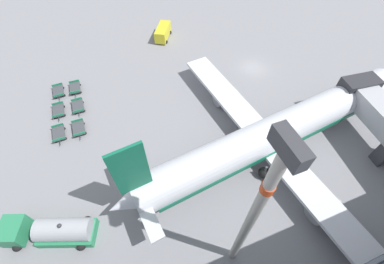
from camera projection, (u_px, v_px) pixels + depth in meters
ground_plane at (253, 68)px, 43.09m from camera, size 500.00×500.00×0.00m
airplane at (273, 134)px, 30.87m from camera, size 35.53×41.16×11.54m
fuel_tanker_primary at (54, 231)px, 25.54m from camera, size 5.59×9.22×2.95m
service_van at (163, 32)px, 47.58m from camera, size 5.24×4.25×2.20m
baggage_dolly_row_near_col_a at (58, 91)px, 38.92m from camera, size 3.30×1.70×0.92m
baggage_dolly_row_near_col_b at (59, 111)px, 36.49m from camera, size 3.30×1.71×0.92m
baggage_dolly_row_near_col_c at (59, 134)px, 33.97m from camera, size 3.29×1.69×0.92m
baggage_dolly_row_mid_a_col_a at (75, 88)px, 39.37m from camera, size 3.31×1.75×0.92m
baggage_dolly_row_mid_a_col_b at (78, 106)px, 37.00m from camera, size 3.29×1.67×0.92m
baggage_dolly_row_mid_a_col_c at (79, 128)px, 34.51m from camera, size 3.29×1.68×0.92m
apron_light_mast at (252, 217)px, 16.88m from camera, size 2.00×0.78×19.34m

